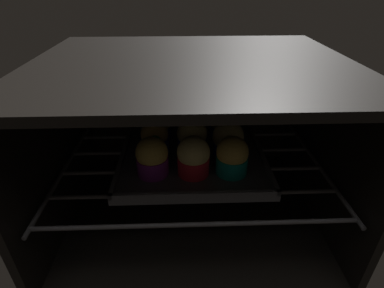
# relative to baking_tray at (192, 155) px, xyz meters

# --- Properties ---
(oven_cavity) EXTENTS (0.59, 0.47, 0.37)m
(oven_cavity) POSITION_rel_baking_tray_xyz_m (0.00, 0.03, 0.02)
(oven_cavity) COLOR black
(oven_cavity) RESTS_ON ground
(oven_rack) EXTENTS (0.55, 0.42, 0.01)m
(oven_rack) POSITION_rel_baking_tray_xyz_m (0.00, -0.01, -0.01)
(oven_rack) COLOR #4C494C
(oven_rack) RESTS_ON oven_cavity
(baking_tray) EXTENTS (0.30, 0.30, 0.02)m
(baking_tray) POSITION_rel_baking_tray_xyz_m (0.00, 0.00, 0.00)
(baking_tray) COLOR #4C4C51
(baking_tray) RESTS_ON oven_rack
(muffin_row0_col0) EXTENTS (0.06, 0.06, 0.08)m
(muffin_row0_col0) POSITION_rel_baking_tray_xyz_m (-0.08, -0.07, 0.04)
(muffin_row0_col0) COLOR #7A238C
(muffin_row0_col0) RESTS_ON baking_tray
(muffin_row0_col1) EXTENTS (0.06, 0.06, 0.08)m
(muffin_row0_col1) POSITION_rel_baking_tray_xyz_m (0.00, -0.08, 0.04)
(muffin_row0_col1) COLOR red
(muffin_row0_col1) RESTS_ON baking_tray
(muffin_row0_col2) EXTENTS (0.06, 0.06, 0.08)m
(muffin_row0_col2) POSITION_rel_baking_tray_xyz_m (0.07, -0.08, 0.04)
(muffin_row0_col2) COLOR #0C8C84
(muffin_row0_col2) RESTS_ON baking_tray
(muffin_row1_col0) EXTENTS (0.06, 0.06, 0.08)m
(muffin_row1_col0) POSITION_rel_baking_tray_xyz_m (-0.08, 0.00, 0.04)
(muffin_row1_col0) COLOR #1928B7
(muffin_row1_col0) RESTS_ON baking_tray
(muffin_row1_col1) EXTENTS (0.06, 0.06, 0.08)m
(muffin_row1_col1) POSITION_rel_baking_tray_xyz_m (0.00, 0.00, 0.04)
(muffin_row1_col1) COLOR #1928B7
(muffin_row1_col1) RESTS_ON baking_tray
(muffin_row1_col2) EXTENTS (0.07, 0.07, 0.08)m
(muffin_row1_col2) POSITION_rel_baking_tray_xyz_m (0.08, -0.00, 0.04)
(muffin_row1_col2) COLOR #1928B7
(muffin_row1_col2) RESTS_ON baking_tray
(muffin_row2_col0) EXTENTS (0.07, 0.07, 0.08)m
(muffin_row2_col0) POSITION_rel_baking_tray_xyz_m (-0.08, 0.07, 0.04)
(muffin_row2_col0) COLOR #1928B7
(muffin_row2_col0) RESTS_ON baking_tray
(muffin_row2_col1) EXTENTS (0.06, 0.06, 0.07)m
(muffin_row2_col1) POSITION_rel_baking_tray_xyz_m (-0.00, 0.08, 0.04)
(muffin_row2_col1) COLOR #1928B7
(muffin_row2_col1) RESTS_ON baking_tray
(muffin_row2_col2) EXTENTS (0.07, 0.07, 0.08)m
(muffin_row2_col2) POSITION_rel_baking_tray_xyz_m (0.07, 0.08, 0.04)
(muffin_row2_col2) COLOR #1928B7
(muffin_row2_col2) RESTS_ON baking_tray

